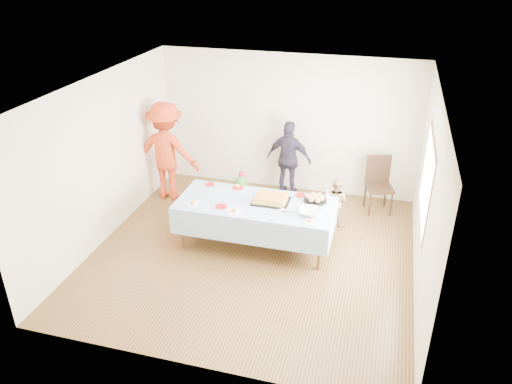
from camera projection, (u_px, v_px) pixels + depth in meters
The scene contains 22 objects.
ground at pixel (253, 252), 8.06m from camera, with size 5.00×5.00×0.00m, color #452C13.
room_walls at pixel (256, 151), 7.25m from camera, with size 5.04×5.04×2.72m.
party_table at pixel (255, 206), 7.95m from camera, with size 2.50×1.10×0.78m.
birthday_cake at pixel (271, 199), 7.93m from camera, with size 0.58×0.45×0.10m.
rolls_tray at pixel (315, 199), 7.95m from camera, with size 0.38×0.38×0.11m.
punch_bowl at pixel (310, 212), 7.57m from camera, with size 0.34×0.34×0.08m, color silver.
party_hat at pixel (327, 194), 8.02m from camera, with size 0.10×0.10×0.17m, color white.
fork_pile at pixel (286, 210), 7.64m from camera, with size 0.24×0.18×0.07m, color white, non-canonical shape.
plate_red_far_a at pixel (210, 184), 8.51m from camera, with size 0.17×0.17×0.01m, color red.
plate_red_far_b at pixel (238, 187), 8.40m from camera, with size 0.19×0.19×0.01m, color red.
plate_red_far_c at pixel (266, 194), 8.20m from camera, with size 0.19×0.19×0.01m, color red.
plate_red_far_d at pixel (300, 195), 8.15m from camera, with size 0.18×0.18×0.01m, color red.
plate_red_near at pixel (221, 207), 7.80m from camera, with size 0.18×0.18×0.01m, color red.
plate_white_left at pixel (193, 204), 7.88m from camera, with size 0.22×0.22×0.01m, color white.
plate_white_mid at pixel (234, 212), 7.65m from camera, with size 0.23×0.23×0.01m, color white.
plate_white_right at pixel (309, 222), 7.36m from camera, with size 0.19×0.19×0.01m, color white.
dining_chair at pixel (379, 181), 9.11m from camera, with size 0.57×0.57×1.04m.
toddler_left at pixel (242, 192), 9.03m from camera, with size 0.31×0.20×0.86m, color red.
toddler_mid at pixel (241, 200), 8.74m from camera, with size 0.43×0.28×0.88m, color #306622.
toddler_right at pixel (336, 201), 8.71m from camera, with size 0.42×0.33×0.86m, color tan.
adult_left at pixel (167, 151), 9.40m from camera, with size 1.23×0.71×1.91m, color red.
adult_right at pixel (289, 159), 9.59m from camera, with size 0.88×0.37×1.50m, color #2B2735.
Camera 1 is at (1.84, -6.50, 4.50)m, focal length 35.00 mm.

